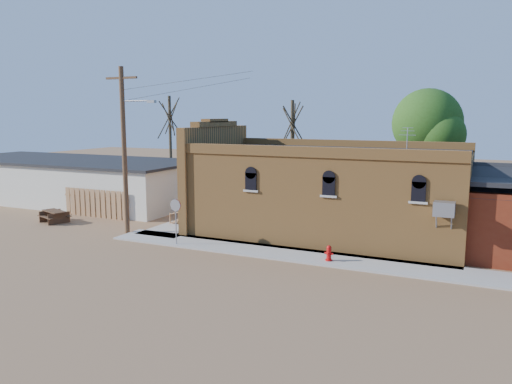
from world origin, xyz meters
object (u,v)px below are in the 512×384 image
at_px(utility_pole, 125,147).
at_px(fire_hydrant, 329,253).
at_px(brick_bar, 323,192).
at_px(picnic_table, 54,215).
at_px(trash_barrel, 187,220).
at_px(stop_sign, 176,209).

distance_m(utility_pole, fire_hydrant, 12.45).
relative_size(brick_bar, fire_hydrant, 23.68).
bearing_deg(utility_pole, picnic_table, 176.21).
bearing_deg(fire_hydrant, picnic_table, -176.02).
distance_m(brick_bar, utility_pole, 10.96).
bearing_deg(utility_pole, brick_bar, 23.69).
xyz_separation_m(utility_pole, trash_barrel, (2.26, 2.46, -4.29)).
relative_size(stop_sign, picnic_table, 1.10).
bearing_deg(brick_bar, utility_pole, -156.31).
relative_size(brick_bar, utility_pole, 1.82).
relative_size(brick_bar, picnic_table, 7.93).
height_order(stop_sign, trash_barrel, stop_sign).
distance_m(utility_pole, trash_barrel, 5.44).
relative_size(stop_sign, trash_barrel, 2.86).
distance_m(stop_sign, picnic_table, 9.98).
bearing_deg(picnic_table, fire_hydrant, 15.40).
distance_m(brick_bar, picnic_table, 16.28).
bearing_deg(stop_sign, fire_hydrant, 27.20).
height_order(stop_sign, picnic_table, stop_sign).
xyz_separation_m(stop_sign, trash_barrel, (-1.62, 3.53, -1.35)).
distance_m(fire_hydrant, picnic_table, 17.58).
distance_m(brick_bar, trash_barrel, 7.97).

